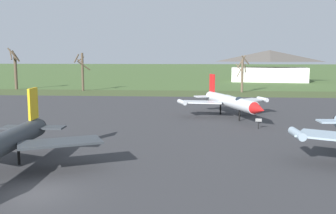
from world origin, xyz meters
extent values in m
plane|color=#425B2D|center=(0.00, 0.00, 0.00)|extent=(600.00, 600.00, 0.00)
cube|color=#333335|center=(0.00, 18.37, 0.03)|extent=(103.98, 61.22, 0.05)
cube|color=#3C4A26|center=(0.00, 54.98, 0.03)|extent=(163.98, 12.00, 0.06)
cylinder|color=black|center=(-3.49, 8.87, 1.99)|extent=(1.00, 0.80, 0.97)
cube|color=#33383D|center=(-0.07, 4.17, 1.89)|extent=(5.67, 4.41, 0.13)
cube|color=yellow|center=(-3.47, 8.06, 3.85)|extent=(0.22, 1.53, 2.32)
cube|color=#33383D|center=(-4.74, 7.90, 2.09)|extent=(2.04, 1.36, 0.13)
cube|color=#33383D|center=(-2.19, 7.99, 2.09)|extent=(2.04, 1.36, 0.13)
cylinder|color=black|center=(-3.37, 5.22, 0.65)|extent=(0.19, 0.19, 1.30)
cube|color=#8EA3B2|center=(17.63, 6.83, 2.04)|extent=(5.05, 4.38, 0.14)
cylinder|color=#8EA3B2|center=(15.47, 7.32, 2.04)|extent=(0.70, 2.43, 0.56)
cube|color=#8EA3B2|center=(19.02, 11.33, 2.27)|extent=(1.96, 1.51, 0.14)
cylinder|color=silver|center=(12.38, 26.39, 1.96)|extent=(5.46, 11.57, 1.37)
cone|color=red|center=(14.83, 19.90, 1.96)|extent=(1.89, 2.34, 1.26)
cylinder|color=black|center=(10.19, 32.19, 1.96)|extent=(1.16, 1.04, 0.96)
ellipsoid|color=#19232D|center=(13.24, 24.12, 2.34)|extent=(0.91, 1.72, 0.86)
cube|color=silver|center=(9.16, 26.39, 1.86)|extent=(4.88, 2.77, 0.13)
cube|color=silver|center=(14.81, 28.53, 1.86)|extent=(4.87, 4.99, 0.13)
cylinder|color=silver|center=(6.77, 26.11, 1.86)|extent=(1.25, 2.23, 0.51)
cylinder|color=silver|center=(16.78, 29.89, 1.86)|extent=(1.25, 2.23, 0.51)
cube|color=red|center=(10.47, 31.46, 3.79)|extent=(0.67, 1.43, 2.29)
cube|color=silver|center=(9.28, 30.87, 2.06)|extent=(2.42, 1.94, 0.13)
cube|color=silver|center=(11.75, 31.81, 2.06)|extent=(2.42, 1.94, 0.13)
cylinder|color=black|center=(13.30, 23.96, 0.64)|extent=(0.18, 0.18, 1.28)
cylinder|color=black|center=(11.46, 28.83, 0.64)|extent=(0.18, 0.18, 1.28)
cylinder|color=black|center=(14.73, 19.38, 0.39)|extent=(0.08, 0.08, 0.79)
cube|color=white|center=(14.73, 19.38, 0.94)|extent=(0.65, 0.33, 0.34)
cylinder|color=brown|center=(-30.59, 61.22, 3.67)|extent=(0.63, 0.63, 7.35)
cylinder|color=brown|center=(-30.60, 60.24, 7.66)|extent=(2.17, 0.29, 2.54)
cylinder|color=brown|center=(-30.15, 60.69, 7.19)|extent=(1.51, 1.33, 2.49)
cylinder|color=brown|center=(-31.25, 60.74, 7.55)|extent=(1.31, 1.66, 2.32)
cylinder|color=brown|center=(-15.18, 58.95, 3.92)|extent=(0.49, 0.49, 7.83)
cylinder|color=brown|center=(-14.51, 57.93, 5.20)|extent=(2.28, 1.61, 1.89)
cylinder|color=brown|center=(-15.67, 59.50, 6.55)|extent=(1.31, 1.18, 1.13)
cylinder|color=brown|center=(-15.37, 58.29, 6.06)|extent=(1.50, 0.60, 1.12)
cylinder|color=brown|center=(-16.39, 59.00, 6.74)|extent=(0.38, 2.57, 1.81)
cylinder|color=brown|center=(17.33, 58.24, 3.25)|extent=(0.48, 0.48, 6.51)
cylinder|color=brown|center=(17.79, 57.49, 6.42)|extent=(1.75, 1.19, 1.86)
cylinder|color=brown|center=(17.83, 58.10, 4.84)|extent=(0.53, 1.24, 1.78)
cylinder|color=brown|center=(16.85, 58.76, 4.05)|extent=(1.27, 1.19, 1.89)
cylinder|color=brown|center=(16.66, 57.64, 4.85)|extent=(1.40, 1.54, 1.75)
cylinder|color=brown|center=(17.18, 58.97, 6.09)|extent=(1.72, 0.59, 2.58)
cube|color=silver|center=(28.36, 91.04, 1.98)|extent=(21.29, 11.71, 3.96)
pyramid|color=#4C4742|center=(28.36, 91.04, 7.16)|extent=(22.35, 12.30, 3.20)
camera|label=1|loc=(8.67, -19.29, 7.41)|focal=41.31mm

